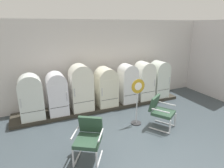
# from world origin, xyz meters

# --- Properties ---
(ground) EXTENTS (12.00, 10.00, 0.05)m
(ground) POSITION_xyz_m (0.00, 0.00, -0.03)
(ground) COLOR #3A444A
(back_wall) EXTENTS (11.76, 0.12, 3.11)m
(back_wall) POSITION_xyz_m (0.00, 3.66, 1.57)
(back_wall) COLOR silver
(back_wall) RESTS_ON ground
(side_wall_right) EXTENTS (0.16, 2.20, 3.11)m
(side_wall_right) POSITION_xyz_m (4.66, 2.48, 1.54)
(side_wall_right) COLOR silver
(side_wall_right) RESTS_ON ground
(display_plinth) EXTENTS (6.15, 0.95, 0.11)m
(display_plinth) POSITION_xyz_m (0.00, 3.02, 0.06)
(display_plinth) COLOR #322E26
(display_plinth) RESTS_ON ground
(refrigerator_0) EXTENTS (0.70, 0.61, 1.41)m
(refrigerator_0) POSITION_xyz_m (-2.38, 2.88, 0.85)
(refrigerator_0) COLOR silver
(refrigerator_0) RESTS_ON display_plinth
(refrigerator_1) EXTENTS (0.61, 0.68, 1.38)m
(refrigerator_1) POSITION_xyz_m (-1.59, 2.92, 0.84)
(refrigerator_1) COLOR white
(refrigerator_1) RESTS_ON display_plinth
(refrigerator_2) EXTENTS (0.72, 0.67, 1.57)m
(refrigerator_2) POSITION_xyz_m (-0.79, 2.91, 0.94)
(refrigerator_2) COLOR silver
(refrigerator_2) RESTS_ON display_plinth
(refrigerator_3) EXTENTS (0.70, 0.73, 1.39)m
(refrigerator_3) POSITION_xyz_m (0.12, 2.94, 0.84)
(refrigerator_3) COLOR silver
(refrigerator_3) RESTS_ON display_plinth
(refrigerator_4) EXTENTS (0.61, 0.63, 1.44)m
(refrigerator_4) POSITION_xyz_m (0.98, 2.89, 0.88)
(refrigerator_4) COLOR white
(refrigerator_4) RESTS_ON display_plinth
(refrigerator_5) EXTENTS (0.63, 0.69, 1.47)m
(refrigerator_5) POSITION_xyz_m (1.72, 2.92, 0.89)
(refrigerator_5) COLOR white
(refrigerator_5) RESTS_ON display_plinth
(refrigerator_6) EXTENTS (0.61, 0.65, 1.45)m
(refrigerator_6) POSITION_xyz_m (2.42, 2.90, 0.88)
(refrigerator_6) COLOR silver
(refrigerator_6) RESTS_ON display_plinth
(armchair_left) EXTENTS (0.83, 0.87, 0.94)m
(armchair_left) POSITION_xyz_m (-1.27, 0.52, 0.54)
(armchair_left) COLOR silver
(armchair_left) RESTS_ON ground
(armchair_right) EXTENTS (0.84, 0.88, 0.94)m
(armchair_right) POSITION_xyz_m (1.07, 1.00, 0.54)
(armchair_right) COLOR silver
(armchair_right) RESTS_ON ground
(sign_stand) EXTENTS (0.43, 0.32, 1.44)m
(sign_stand) POSITION_xyz_m (0.52, 1.43, 0.68)
(sign_stand) COLOR #2D2D30
(sign_stand) RESTS_ON ground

